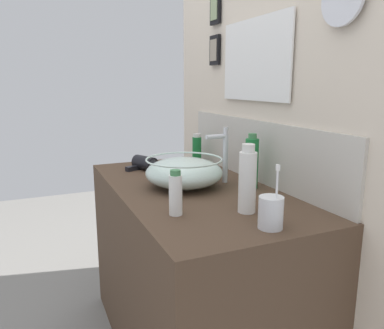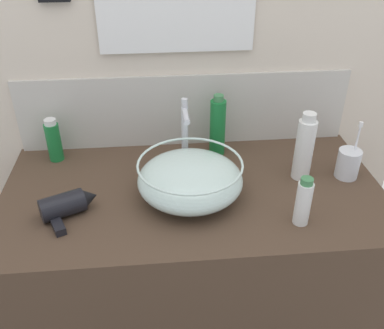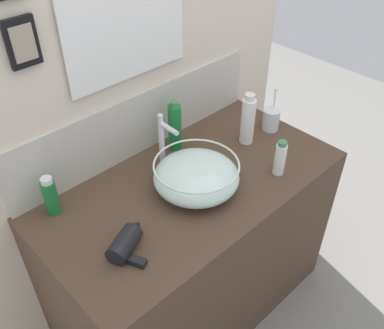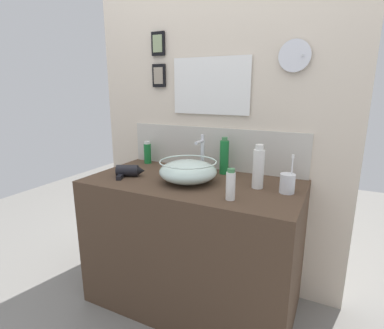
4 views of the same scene
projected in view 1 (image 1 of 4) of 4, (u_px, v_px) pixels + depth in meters
The scene contains 10 objects.
vanity_counter at pixel (192, 272), 1.74m from camera, with size 1.27×0.66×0.82m, color #4C3828.
back_panel at pixel (264, 97), 1.71m from camera, with size 1.78×0.09×2.42m.
glass_bowl_sink at pixel (184, 172), 1.63m from camera, with size 0.34×0.34×0.13m.
faucet at pixel (223, 151), 1.69m from camera, with size 0.02×0.11×0.25m.
hair_drier at pixel (146, 164), 1.96m from camera, with size 0.19×0.18×0.07m.
toothbrush_cup at pixel (271, 212), 1.17m from camera, with size 0.08×0.08×0.21m.
soap_dispenser at pixel (247, 180), 1.30m from camera, with size 0.06×0.06×0.24m.
shampoo_bottle at pixel (197, 148), 2.16m from camera, with size 0.05×0.05×0.16m.
spray_bottle at pixel (252, 162), 1.62m from camera, with size 0.06×0.06×0.24m.
lotion_bottle at pixel (176, 194), 1.28m from camera, with size 0.05×0.05×0.16m.
Camera 1 is at (1.46, -0.64, 1.27)m, focal length 35.00 mm.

